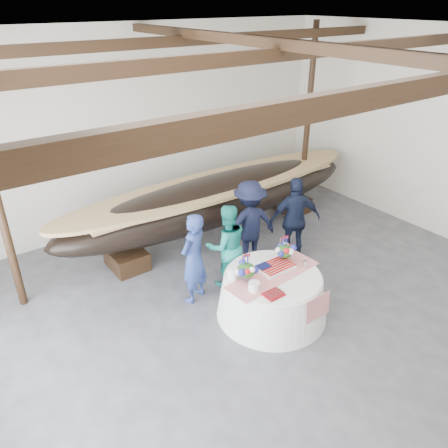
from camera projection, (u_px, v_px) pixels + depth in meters
floor at (330, 356)px, 6.76m from camera, size 10.00×12.00×0.01m
wall_back at (142, 128)px, 10.02m from camera, size 10.00×0.02×4.50m
ceiling at (378, 43)px, 4.68m from camera, size 10.00×12.00×0.01m
pavilion_structure at (321, 81)px, 5.44m from camera, size 9.80×11.76×4.50m
longboat_display at (218, 199)px, 9.77m from camera, size 7.67×1.53×1.44m
banquet_table at (272, 295)px, 7.47m from camera, size 1.90×1.90×0.81m
tabletop_items at (266, 265)px, 7.29m from camera, size 1.79×0.95×0.40m
guest_woman_blue at (193, 259)px, 7.66m from camera, size 0.74×0.63×1.71m
guest_woman_teal at (227, 246)px, 8.11m from camera, size 0.95×0.84×1.65m
guest_man_left at (249, 224)px, 8.70m from camera, size 1.29×0.89×1.82m
guest_man_right at (295, 220)px, 8.88m from camera, size 1.15×0.85×1.82m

